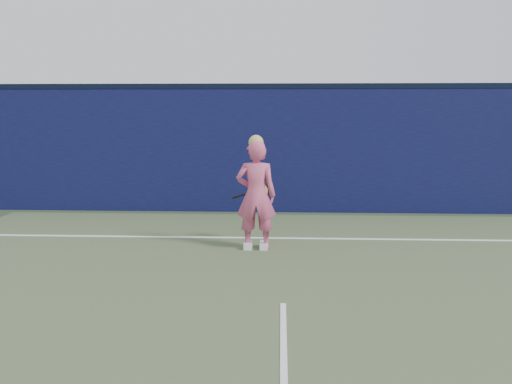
{
  "coord_description": "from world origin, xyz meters",
  "views": [
    {
      "loc": [
        -0.04,
        -4.62,
        2.1
      ],
      "look_at": [
        -0.4,
        3.35,
        0.87
      ],
      "focal_mm": 38.0,
      "sensor_mm": 36.0,
      "label": 1
    }
  ],
  "objects": [
    {
      "name": "court_lines",
      "position": [
        0.0,
        -0.33,
        0.01
      ],
      "size": [
        11.0,
        12.04,
        0.01
      ],
      "color": "white",
      "rests_on": "court_surface"
    },
    {
      "name": "player",
      "position": [
        -0.4,
        3.35,
        0.83
      ],
      "size": [
        0.6,
        0.4,
        1.72
      ],
      "rotation": [
        0.0,
        0.0,
        3.14
      ],
      "color": "#D4527B",
      "rests_on": "ground"
    },
    {
      "name": "racket",
      "position": [
        -0.39,
        3.78,
        0.81
      ],
      "size": [
        0.6,
        0.13,
        0.32
      ],
      "rotation": [
        0.0,
        0.0,
        -0.14
      ],
      "color": "black",
      "rests_on": "ground"
    },
    {
      "name": "wall_cap",
      "position": [
        0.0,
        6.5,
        2.55
      ],
      "size": [
        24.0,
        0.42,
        0.1
      ],
      "primitive_type": "cube",
      "color": "black",
      "rests_on": "backstop_wall"
    },
    {
      "name": "ground",
      "position": [
        0.0,
        0.0,
        0.0
      ],
      "size": [
        80.0,
        80.0,
        0.0
      ],
      "primitive_type": "plane",
      "color": "#293B24",
      "rests_on": "ground"
    },
    {
      "name": "backstop_wall",
      "position": [
        0.0,
        6.5,
        1.25
      ],
      "size": [
        24.0,
        0.4,
        2.5
      ],
      "primitive_type": "cube",
      "color": "#0D0D39",
      "rests_on": "ground"
    }
  ]
}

